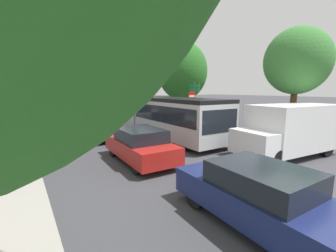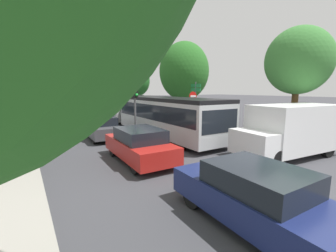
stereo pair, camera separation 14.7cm
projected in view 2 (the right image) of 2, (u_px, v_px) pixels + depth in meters
The scene contains 19 objects.
ground_plane at pixel (297, 206), 5.78m from camera, with size 200.00×200.00×0.00m, color #3D3D42.
kerb_strip_left at pixel (7, 123), 19.44m from camera, with size 3.20×52.06×0.14m, color #9E998E.
articulated_bus at pixel (141, 110), 17.20m from camera, with size 2.73×16.82×2.49m.
city_bus_rear at pixel (49, 99), 39.46m from camera, with size 2.66×11.22×2.41m.
queued_car_navy at pixel (254, 196), 4.87m from camera, with size 1.79×3.96×1.36m.
queued_car_red at pixel (140, 145), 9.29m from camera, with size 1.85×4.08×1.40m.
queued_car_graphite at pixel (101, 127), 13.71m from camera, with size 1.78×3.93×1.35m.
queued_car_silver at pixel (84, 117), 17.98m from camera, with size 2.04×4.50×1.54m.
queued_car_green at pixel (72, 111), 22.77m from camera, with size 2.02×4.47×1.53m.
queued_car_tan at pixel (61, 108), 27.14m from camera, with size 1.97×4.36×1.50m.
white_van at pixel (291, 129), 9.88m from camera, with size 5.18×2.48×2.31m.
traffic_light at pixel (135, 98), 12.84m from camera, with size 0.38×0.40×3.40m.
no_entry_sign at pixel (193, 104), 17.22m from camera, with size 0.70×0.08×2.82m.
direction_sign_post at pixel (196, 95), 18.63m from camera, with size 0.20×1.40×3.60m.
tree_left_mid at pixel (1, 59), 8.31m from camera, with size 4.60×4.60×6.36m.
tree_left_far at pixel (7, 76), 16.88m from camera, with size 3.28×3.28×5.67m.
tree_right_near at pixel (299, 63), 11.97m from camera, with size 3.37×3.37×6.25m.
tree_right_mid at pixel (184, 71), 21.15m from camera, with size 4.65×4.65×7.39m.
tree_right_far at pixel (137, 81), 29.28m from camera, with size 3.41×3.41×6.10m.
Camera 2 is at (-5.71, -2.70, 2.96)m, focal length 24.00 mm.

